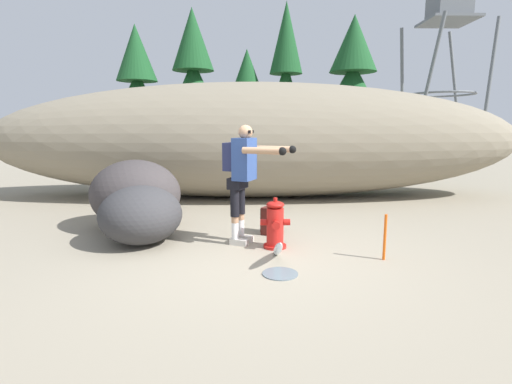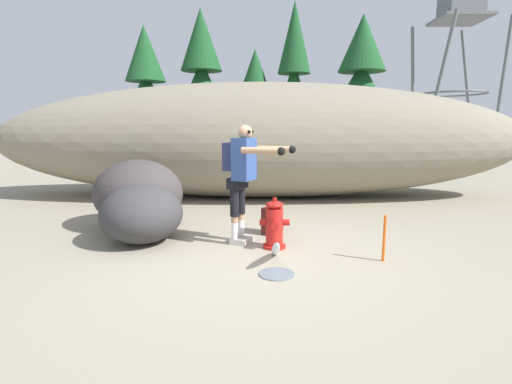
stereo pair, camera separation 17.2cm
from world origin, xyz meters
name	(u,v)px [view 1 (the left image)]	position (x,y,z in m)	size (l,w,h in m)	color
ground_plane	(255,257)	(0.00, 0.00, -0.02)	(56.00, 56.00, 0.04)	gray
dirt_embankment	(253,140)	(0.00, 4.50, 1.37)	(12.89, 3.20, 2.74)	gray
fire_hydrant	(275,225)	(0.29, 0.35, 0.33)	(0.42, 0.37, 0.72)	red
hydrant_water_jet	(278,253)	(0.29, -0.31, 0.14)	(0.42, 1.07, 0.50)	silver
utility_worker	(243,170)	(-0.16, 0.55, 1.09)	(1.04, 0.75, 1.72)	beige
spare_backpack	(271,221)	(0.27, 1.07, 0.22)	(0.36, 0.36, 0.47)	#511E19
boulder_large	(136,194)	(-1.99, 1.50, 0.58)	(1.46, 1.57, 1.15)	#3C3737
boulder_mid	(141,215)	(-1.66, 0.59, 0.43)	(1.27, 1.20, 0.85)	#353537
pine_tree_far_left	(138,91)	(-4.19, 9.57, 2.99)	(2.25, 2.25, 5.31)	#47331E
pine_tree_left	(194,81)	(-2.33, 10.86, 3.47)	(2.52, 2.52, 6.25)	#47331E
pine_tree_center	(247,102)	(-0.21, 11.35, 2.71)	(2.03, 2.03, 4.81)	#47331E
pine_tree_right	(286,86)	(1.35, 11.06, 3.33)	(2.02, 2.02, 6.56)	#47331E
pine_tree_far_right	(352,82)	(3.89, 10.50, 3.42)	(2.79, 2.79, 5.92)	#47331E
watchtower	(449,6)	(9.10, 13.90, 7.21)	(3.77, 3.77, 9.47)	slate
survey_stake	(385,237)	(1.66, -0.18, 0.30)	(0.04, 0.04, 0.60)	#E55914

